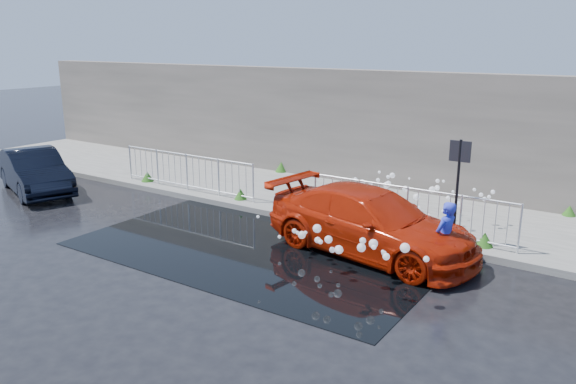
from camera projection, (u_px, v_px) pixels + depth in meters
name	position (u px, v px, depth m)	size (l,w,h in m)	color
ground	(215.00, 255.00, 12.18)	(90.00, 90.00, 0.00)	black
pavement	(330.00, 200.00, 16.17)	(30.00, 4.00, 0.15)	#5B5B57
curb	(291.00, 217.00, 14.57)	(30.00, 0.25, 0.16)	#5B5B57
retaining_wall	(366.00, 127.00, 17.46)	(30.00, 0.60, 3.50)	#544E46
puddle	(261.00, 246.00, 12.71)	(8.00, 5.00, 0.01)	black
sign_post	(458.00, 176.00, 11.96)	(0.45, 0.06, 2.50)	black
railing_left	(187.00, 171.00, 16.83)	(5.05, 0.05, 1.10)	silver
railing_right	(407.00, 208.00, 13.06)	(5.05, 0.05, 1.10)	silver
weeds	(315.00, 195.00, 15.75)	(12.17, 3.93, 0.42)	#255516
water_spray	(384.00, 212.00, 12.87)	(3.63, 5.69, 1.04)	white
red_car	(371.00, 222.00, 12.14)	(1.97, 4.85, 1.41)	#A31B06
dark_car	(35.00, 171.00, 17.08)	(1.40, 4.00, 1.32)	black
person	(445.00, 238.00, 11.05)	(0.54, 0.36, 1.48)	#2734C7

